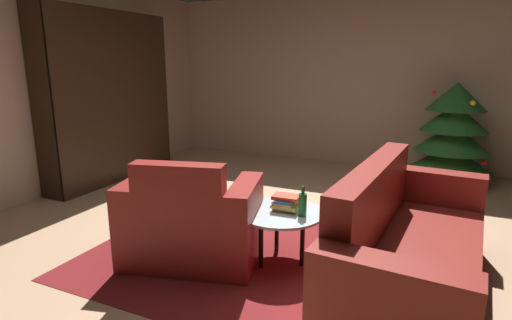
{
  "coord_description": "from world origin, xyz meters",
  "views": [
    {
      "loc": [
        1.23,
        -3.07,
        1.56
      ],
      "look_at": [
        -0.19,
        0.02,
        0.73
      ],
      "focal_mm": 28.61,
      "sensor_mm": 36.0,
      "label": 1
    }
  ],
  "objects_px": {
    "coffee_table": "(280,216)",
    "couch_red": "(407,253)",
    "book_stack_on_table": "(286,203)",
    "bottle_on_table": "(303,204)",
    "armchair_red": "(191,224)",
    "decorated_tree": "(453,133)",
    "bookshelf_unit": "(117,99)"
  },
  "relations": [
    {
      "from": "armchair_red",
      "to": "coffee_table",
      "type": "xyz_separation_m",
      "value": [
        0.64,
        0.28,
        0.07
      ]
    },
    {
      "from": "couch_red",
      "to": "armchair_red",
      "type": "bearing_deg",
      "value": -172.77
    },
    {
      "from": "couch_red",
      "to": "coffee_table",
      "type": "distance_m",
      "value": 0.96
    },
    {
      "from": "armchair_red",
      "to": "coffee_table",
      "type": "height_order",
      "value": "armchair_red"
    },
    {
      "from": "bottle_on_table",
      "to": "decorated_tree",
      "type": "distance_m",
      "value": 3.17
    },
    {
      "from": "bottle_on_table",
      "to": "coffee_table",
      "type": "bearing_deg",
      "value": 173.77
    },
    {
      "from": "bookshelf_unit",
      "to": "armchair_red",
      "type": "relative_size",
      "value": 1.86
    },
    {
      "from": "armchair_red",
      "to": "book_stack_on_table",
      "type": "xyz_separation_m",
      "value": [
        0.67,
        0.31,
        0.17
      ]
    },
    {
      "from": "bookshelf_unit",
      "to": "couch_red",
      "type": "bearing_deg",
      "value": -21.04
    },
    {
      "from": "couch_red",
      "to": "coffee_table",
      "type": "relative_size",
      "value": 3.05
    },
    {
      "from": "book_stack_on_table",
      "to": "coffee_table",
      "type": "bearing_deg",
      "value": -132.81
    },
    {
      "from": "bottle_on_table",
      "to": "decorated_tree",
      "type": "xyz_separation_m",
      "value": [
        1.03,
        3.0,
        0.14
      ]
    },
    {
      "from": "couch_red",
      "to": "bottle_on_table",
      "type": "distance_m",
      "value": 0.79
    },
    {
      "from": "coffee_table",
      "to": "couch_red",
      "type": "bearing_deg",
      "value": -4.79
    },
    {
      "from": "couch_red",
      "to": "book_stack_on_table",
      "type": "distance_m",
      "value": 0.94
    },
    {
      "from": "bookshelf_unit",
      "to": "decorated_tree",
      "type": "relative_size",
      "value": 1.67
    },
    {
      "from": "armchair_red",
      "to": "decorated_tree",
      "type": "distance_m",
      "value": 3.77
    },
    {
      "from": "bookshelf_unit",
      "to": "bottle_on_table",
      "type": "distance_m",
      "value": 3.45
    },
    {
      "from": "coffee_table",
      "to": "decorated_tree",
      "type": "xyz_separation_m",
      "value": [
        1.21,
        2.98,
        0.28
      ]
    },
    {
      "from": "decorated_tree",
      "to": "couch_red",
      "type": "bearing_deg",
      "value": -94.98
    },
    {
      "from": "coffee_table",
      "to": "decorated_tree",
      "type": "relative_size",
      "value": 0.52
    },
    {
      "from": "bottle_on_table",
      "to": "bookshelf_unit",
      "type": "bearing_deg",
      "value": 155.27
    },
    {
      "from": "bottle_on_table",
      "to": "armchair_red",
      "type": "bearing_deg",
      "value": -162.49
    },
    {
      "from": "bottle_on_table",
      "to": "couch_red",
      "type": "bearing_deg",
      "value": -4.44
    },
    {
      "from": "bookshelf_unit",
      "to": "couch_red",
      "type": "distance_m",
      "value": 4.2
    },
    {
      "from": "couch_red",
      "to": "coffee_table",
      "type": "xyz_separation_m",
      "value": [
        -0.95,
        0.08,
        0.08
      ]
    },
    {
      "from": "book_stack_on_table",
      "to": "bottle_on_table",
      "type": "bearing_deg",
      "value": -18.74
    },
    {
      "from": "coffee_table",
      "to": "decorated_tree",
      "type": "height_order",
      "value": "decorated_tree"
    },
    {
      "from": "coffee_table",
      "to": "book_stack_on_table",
      "type": "xyz_separation_m",
      "value": [
        0.03,
        0.03,
        0.1
      ]
    },
    {
      "from": "bottle_on_table",
      "to": "decorated_tree",
      "type": "relative_size",
      "value": 0.18
    },
    {
      "from": "book_stack_on_table",
      "to": "armchair_red",
      "type": "bearing_deg",
      "value": -155.0
    },
    {
      "from": "decorated_tree",
      "to": "coffee_table",
      "type": "bearing_deg",
      "value": -112.2
    }
  ]
}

